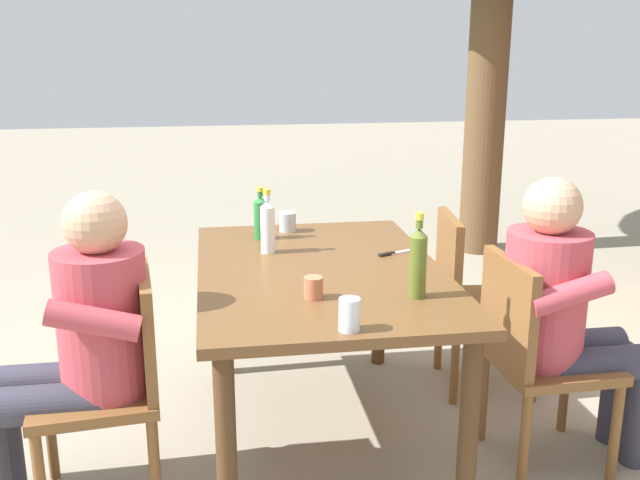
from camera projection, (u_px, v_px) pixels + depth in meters
name	position (u px, v px, depth m)	size (l,w,h in m)	color
ground_plane	(320.00, 433.00, 3.20)	(24.00, 24.00, 0.00)	gray
dining_table	(320.00, 289.00, 3.02)	(1.50, 1.00, 0.76)	brown
chair_near_right	(117.00, 377.00, 2.63)	(0.48, 0.48, 0.87)	brown
chair_far_right	(533.00, 350.00, 2.86)	(0.46, 0.46, 0.87)	brown
chair_far_left	(472.00, 292.00, 3.51)	(0.49, 0.49, 0.87)	brown
person_in_white_shirt	(81.00, 337.00, 2.56)	(0.47, 0.61, 1.18)	#B7424C
person_in_plaid_shirt	(562.00, 309.00, 2.83)	(0.47, 0.61, 1.18)	#B7424C
bottle_green	(261.00, 217.00, 3.40)	(0.06, 0.06, 0.25)	#287A38
bottle_olive	(418.00, 261.00, 2.62)	(0.06, 0.06, 0.32)	#566623
bottle_clear	(268.00, 225.00, 3.18)	(0.06, 0.06, 0.29)	white
cup_steel	(288.00, 222.00, 3.55)	(0.08, 0.08, 0.09)	#B2B7BC
cup_terracotta	(313.00, 288.00, 2.63)	(0.07, 0.07, 0.08)	#BC6B47
cup_glass	(349.00, 315.00, 2.34)	(0.07, 0.07, 0.11)	silver
table_knife	(398.00, 252.00, 3.20)	(0.11, 0.23, 0.01)	silver
backpack_by_near_side	(326.00, 287.00, 4.43)	(0.28, 0.22, 0.44)	maroon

